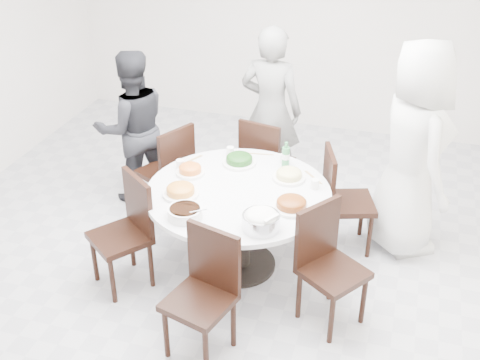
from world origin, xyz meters
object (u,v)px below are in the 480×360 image
(chair_n, at_px, (268,161))
(beverage_bottle, at_px, (286,155))
(dining_table, at_px, (238,229))
(soup_bowl, at_px, (185,213))
(chair_ne, at_px, (349,201))
(chair_sw, at_px, (119,235))
(diner_middle, at_px, (271,110))
(chair_se, at_px, (334,270))
(rice_bowl, at_px, (261,222))
(chair_s, at_px, (199,299))
(chair_nw, at_px, (165,170))
(diner_right, at_px, (413,150))
(diner_left, at_px, (133,128))

(chair_n, bearing_deg, beverage_bottle, 130.45)
(dining_table, height_order, soup_bowl, soup_bowl)
(chair_ne, height_order, soup_bowl, chair_ne)
(chair_sw, height_order, diner_middle, diner_middle)
(dining_table, height_order, beverage_bottle, beverage_bottle)
(chair_se, relative_size, rice_bowl, 3.46)
(chair_ne, height_order, chair_s, same)
(chair_n, xyz_separation_m, chair_nw, (-0.89, -0.45, 0.00))
(dining_table, distance_m, chair_nw, 1.10)
(chair_n, relative_size, diner_right, 0.50)
(dining_table, distance_m, chair_ne, 1.01)
(dining_table, bearing_deg, diner_left, 148.36)
(chair_nw, distance_m, rice_bowl, 1.67)
(chair_se, distance_m, beverage_bottle, 1.18)
(diner_right, relative_size, soup_bowl, 7.25)
(soup_bowl, bearing_deg, chair_s, -61.32)
(chair_nw, height_order, soup_bowl, chair_nw)
(chair_n, xyz_separation_m, diner_left, (-1.29, -0.25, 0.30))
(chair_ne, distance_m, soup_bowl, 1.55)
(chair_s, distance_m, beverage_bottle, 1.60)
(chair_nw, distance_m, diner_middle, 1.21)
(dining_table, xyz_separation_m, chair_se, (0.86, -0.45, 0.10))
(chair_s, bearing_deg, chair_sw, 164.24)
(chair_ne, bearing_deg, diner_middle, 28.86)
(soup_bowl, bearing_deg, dining_table, 61.24)
(chair_n, bearing_deg, chair_sw, 74.73)
(chair_ne, xyz_separation_m, chair_n, (-0.86, 0.51, 0.00))
(diner_right, relative_size, rice_bowl, 6.88)
(dining_table, distance_m, beverage_bottle, 0.76)
(diner_left, height_order, rice_bowl, diner_left)
(chair_ne, distance_m, chair_sw, 1.98)
(beverage_bottle, bearing_deg, chair_nw, 174.91)
(dining_table, distance_m, chair_s, 1.03)
(chair_n, bearing_deg, dining_table, 103.56)
(soup_bowl, bearing_deg, diner_middle, 84.54)
(chair_sw, relative_size, diner_middle, 0.56)
(diner_right, xyz_separation_m, rice_bowl, (-0.99, -1.21, -0.14))
(chair_s, xyz_separation_m, rice_bowl, (0.29, 0.56, 0.33))
(dining_table, relative_size, diner_middle, 0.88)
(chair_sw, xyz_separation_m, beverage_bottle, (1.11, 1.00, 0.39))
(diner_left, bearing_deg, chair_nw, 114.02)
(soup_bowl, bearing_deg, chair_n, 80.87)
(chair_s, height_order, rice_bowl, chair_s)
(chair_nw, relative_size, chair_s, 1.00)
(dining_table, xyz_separation_m, soup_bowl, (-0.27, -0.49, 0.42))
(diner_left, bearing_deg, chair_s, 86.58)
(chair_nw, distance_m, soup_bowl, 1.31)
(chair_n, xyz_separation_m, chair_se, (0.88, -1.50, 0.00))
(chair_n, distance_m, chair_sw, 1.75)
(dining_table, bearing_deg, diner_middle, 93.50)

